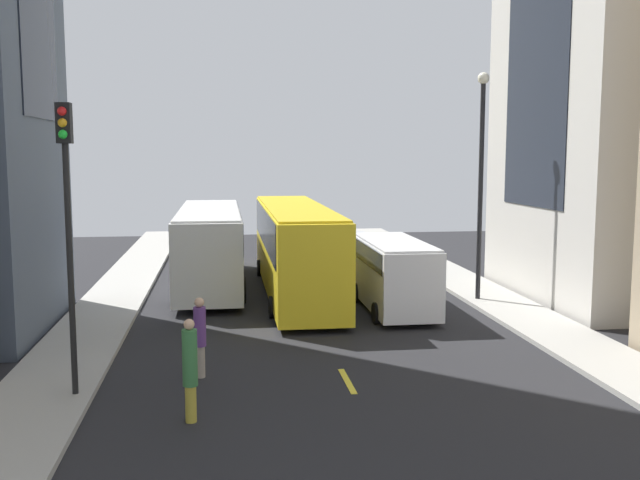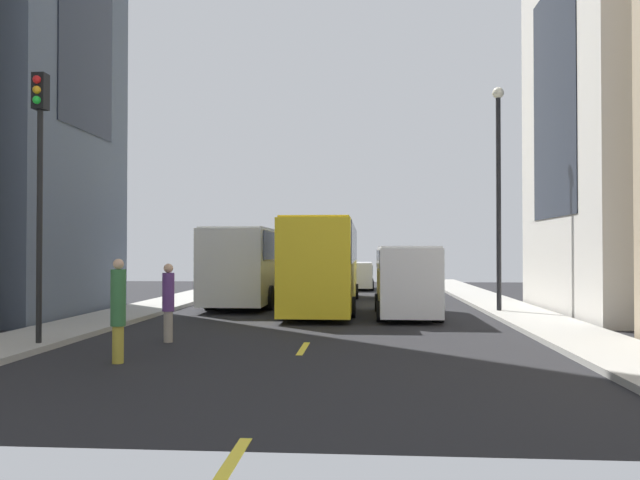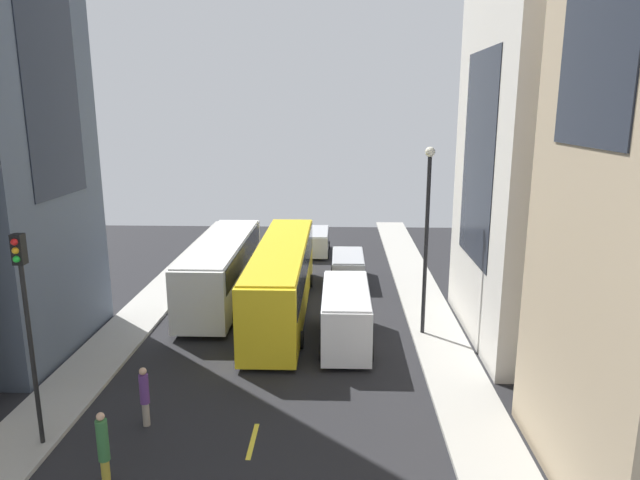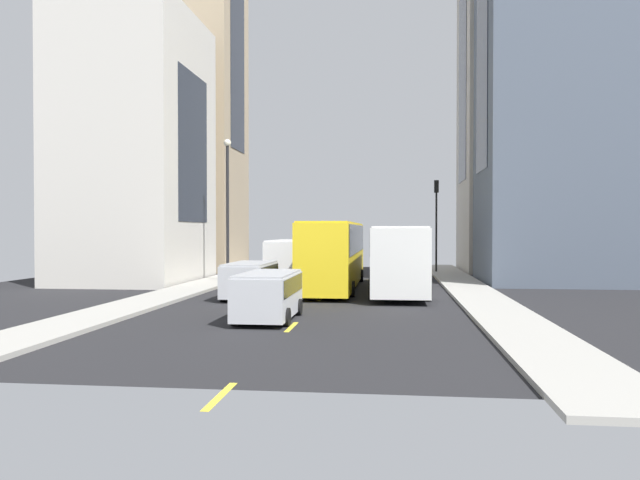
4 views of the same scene
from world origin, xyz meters
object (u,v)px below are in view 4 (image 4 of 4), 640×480
(car_silver_0, at_px, (268,292))
(car_silver_1, at_px, (250,277))
(delivery_van_white, at_px, (289,257))
(streetcar_yellow, at_px, (335,249))
(city_bus_white, at_px, (399,253))
(pedestrian_waiting_curb, at_px, (397,259))
(pedestrian_crossing_near, at_px, (398,256))
(traffic_light_near_corner, at_px, (436,209))

(car_silver_0, xyz_separation_m, car_silver_1, (2.21, -6.62, -0.01))
(delivery_van_white, xyz_separation_m, car_silver_1, (0.24, 9.38, -0.53))
(streetcar_yellow, distance_m, car_silver_1, 6.64)
(city_bus_white, height_order, car_silver_0, city_bus_white)
(city_bus_white, xyz_separation_m, pedestrian_waiting_curb, (-0.04, -12.71, -0.88))
(delivery_van_white, distance_m, car_silver_0, 16.12)
(city_bus_white, distance_m, delivery_van_white, 8.84)
(city_bus_white, bearing_deg, pedestrian_crossing_near, -90.52)
(car_silver_0, xyz_separation_m, traffic_light_near_corner, (-7.57, -24.26, 3.73))
(city_bus_white, bearing_deg, traffic_light_near_corner, -101.57)
(car_silver_1, bearing_deg, pedestrian_waiting_curb, -113.08)
(car_silver_0, bearing_deg, city_bus_white, -114.71)
(streetcar_yellow, bearing_deg, car_silver_0, 84.22)
(streetcar_yellow, bearing_deg, car_silver_1, 58.18)
(delivery_van_white, xyz_separation_m, pedestrian_crossing_near, (-6.82, -10.02, -0.31))
(delivery_van_white, bearing_deg, pedestrian_waiting_curb, -134.07)
(traffic_light_near_corner, bearing_deg, streetcar_yellow, 62.31)
(pedestrian_crossing_near, xyz_separation_m, traffic_light_near_corner, (-2.73, 1.75, 3.52))
(car_silver_1, distance_m, pedestrian_crossing_near, 20.64)
(delivery_van_white, xyz_separation_m, traffic_light_near_corner, (-9.55, -8.26, 3.21))
(delivery_van_white, xyz_separation_m, car_silver_0, (-1.97, 16.00, -0.52))
(streetcar_yellow, relative_size, delivery_van_white, 2.38)
(delivery_van_white, bearing_deg, pedestrian_crossing_near, -124.24)
(streetcar_yellow, bearing_deg, delivery_van_white, -50.04)
(streetcar_yellow, relative_size, pedestrian_waiting_curb, 6.69)
(car_silver_1, xyz_separation_m, pedestrian_waiting_curb, (-6.95, -16.31, 0.14))
(streetcar_yellow, distance_m, delivery_van_white, 5.03)
(streetcar_yellow, relative_size, car_silver_0, 3.24)
(streetcar_yellow, xyz_separation_m, car_silver_1, (3.45, 5.55, -1.14))
(city_bus_white, relative_size, car_silver_0, 2.72)
(delivery_van_white, bearing_deg, city_bus_white, 139.10)
(traffic_light_near_corner, bearing_deg, pedestrian_crossing_near, -32.72)
(pedestrian_waiting_curb, bearing_deg, pedestrian_crossing_near, 150.90)
(delivery_van_white, height_order, pedestrian_crossing_near, delivery_van_white)
(delivery_van_white, distance_m, car_silver_1, 9.40)
(pedestrian_crossing_near, bearing_deg, city_bus_white, -98.04)
(city_bus_white, relative_size, pedestrian_waiting_curb, 5.63)
(city_bus_white, distance_m, pedestrian_crossing_near, 15.82)
(car_silver_0, height_order, pedestrian_crossing_near, pedestrian_crossing_near)
(city_bus_white, distance_m, streetcar_yellow, 3.98)
(streetcar_yellow, height_order, car_silver_1, streetcar_yellow)
(car_silver_0, distance_m, car_silver_1, 6.98)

